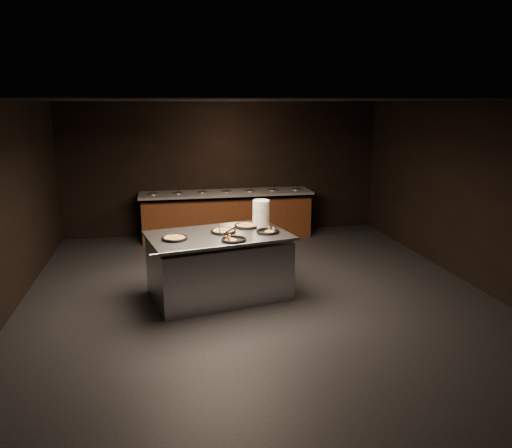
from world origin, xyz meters
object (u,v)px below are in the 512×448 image
at_px(serving_counter, 219,267).
at_px(plate_stack, 261,214).
at_px(pan_cheese_whole, 223,231).
at_px(pan_veggie_whole, 175,238).

distance_m(serving_counter, plate_stack, 1.07).
bearing_deg(serving_counter, pan_cheese_whole, 36.03).
bearing_deg(pan_veggie_whole, pan_cheese_whole, 20.13).
bearing_deg(plate_stack, pan_veggie_whole, -159.77).
bearing_deg(serving_counter, plate_stack, 12.96).
distance_m(serving_counter, pan_veggie_whole, 0.85).
height_order(serving_counter, plate_stack, plate_stack).
xyz_separation_m(serving_counter, pan_cheese_whole, (0.09, 0.10, 0.53)).
xyz_separation_m(serving_counter, pan_veggie_whole, (-0.64, -0.17, 0.53)).
bearing_deg(plate_stack, serving_counter, -155.15).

